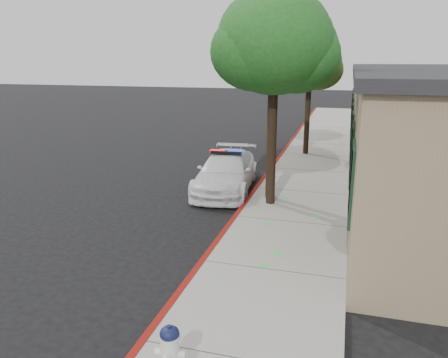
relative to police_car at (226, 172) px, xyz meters
The scene contains 8 objects.
ground 6.01m from the police_car, 80.18° to the right, with size 120.00×120.00×0.00m, color black.
sidewalk 3.94m from the police_car, 47.76° to the right, with size 3.20×60.00×0.15m, color gray.
red_curb 3.13m from the police_car, 69.50° to the right, with size 0.14×60.00×0.16m, color maroon.
police_car is the anchor object (origin of this frame).
fire_hydrant 9.66m from the police_car, 79.15° to the right, with size 0.46×0.40×0.80m.
street_tree_near 4.75m from the police_car, 37.90° to the right, with size 3.69×3.41×6.25m.
street_tree_mid 4.77m from the police_car, 26.24° to the right, with size 3.69×3.38×6.46m.
street_tree_far 7.62m from the police_car, 70.93° to the left, with size 2.93×2.93×5.41m.
Camera 1 is at (2.99, -8.49, 4.54)m, focal length 34.91 mm.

